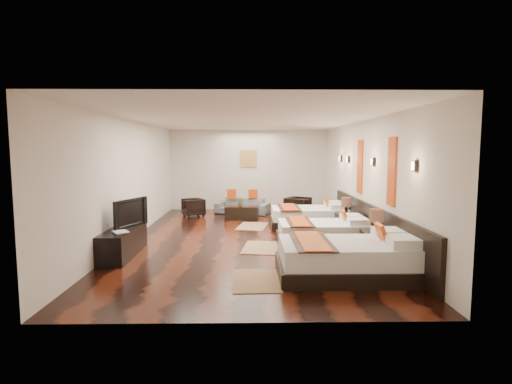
{
  "coord_description": "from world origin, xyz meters",
  "views": [
    {
      "loc": [
        0.02,
        -9.49,
        2.11
      ],
      "look_at": [
        0.19,
        0.12,
        1.1
      ],
      "focal_mm": 28.3,
      "sensor_mm": 36.0,
      "label": 1
    }
  ],
  "objects_px": {
    "nightstand_b": "(346,221)",
    "table_plant": "(240,202)",
    "bed_mid": "(324,233)",
    "tv_console": "(123,242)",
    "bed_near": "(350,258)",
    "book": "(114,233)",
    "tv": "(127,213)",
    "sofa": "(242,206)",
    "coffee_table": "(242,213)",
    "armchair_right": "(298,207)",
    "armchair_left": "(193,207)",
    "nightstand_a": "(376,242)",
    "figurine": "(133,213)",
    "bed_far": "(310,217)"
  },
  "relations": [
    {
      "from": "nightstand_b",
      "to": "tv",
      "type": "bearing_deg",
      "value": -159.66
    },
    {
      "from": "nightstand_b",
      "to": "table_plant",
      "type": "bearing_deg",
      "value": 140.02
    },
    {
      "from": "nightstand_b",
      "to": "armchair_right",
      "type": "relative_size",
      "value": 1.32
    },
    {
      "from": "figurine",
      "to": "coffee_table",
      "type": "height_order",
      "value": "figurine"
    },
    {
      "from": "bed_near",
      "to": "armchair_right",
      "type": "distance_m",
      "value": 5.95
    },
    {
      "from": "tv_console",
      "to": "coffee_table",
      "type": "height_order",
      "value": "tv_console"
    },
    {
      "from": "bed_far",
      "to": "tv",
      "type": "xyz_separation_m",
      "value": [
        -4.15,
        -2.83,
        0.56
      ]
    },
    {
      "from": "bed_near",
      "to": "armchair_left",
      "type": "height_order",
      "value": "bed_near"
    },
    {
      "from": "bed_mid",
      "to": "tv_console",
      "type": "bearing_deg",
      "value": -168.21
    },
    {
      "from": "bed_near",
      "to": "figurine",
      "type": "relative_size",
      "value": 6.27
    },
    {
      "from": "bed_mid",
      "to": "table_plant",
      "type": "bearing_deg",
      "value": 120.09
    },
    {
      "from": "bed_near",
      "to": "tv_console",
      "type": "xyz_separation_m",
      "value": [
        -4.2,
        1.4,
        -0.03
      ]
    },
    {
      "from": "bed_mid",
      "to": "tv",
      "type": "relative_size",
      "value": 2.01
    },
    {
      "from": "nightstand_b",
      "to": "tv_console",
      "type": "distance_m",
      "value": 5.32
    },
    {
      "from": "nightstand_b",
      "to": "table_plant",
      "type": "height_order",
      "value": "nightstand_b"
    },
    {
      "from": "sofa",
      "to": "coffee_table",
      "type": "height_order",
      "value": "sofa"
    },
    {
      "from": "coffee_table",
      "to": "table_plant",
      "type": "height_order",
      "value": "table_plant"
    },
    {
      "from": "nightstand_a",
      "to": "figurine",
      "type": "bearing_deg",
      "value": 166.53
    },
    {
      "from": "sofa",
      "to": "bed_near",
      "type": "bearing_deg",
      "value": -54.72
    },
    {
      "from": "armchair_left",
      "to": "armchair_right",
      "type": "height_order",
      "value": "armchair_right"
    },
    {
      "from": "bed_mid",
      "to": "nightstand_b",
      "type": "height_order",
      "value": "nightstand_b"
    },
    {
      "from": "nightstand_a",
      "to": "figurine",
      "type": "height_order",
      "value": "nightstand_a"
    },
    {
      "from": "tv",
      "to": "sofa",
      "type": "relative_size",
      "value": 0.57
    },
    {
      "from": "nightstand_a",
      "to": "book",
      "type": "height_order",
      "value": "nightstand_a"
    },
    {
      "from": "armchair_right",
      "to": "bed_mid",
      "type": "bearing_deg",
      "value": -146.96
    },
    {
      "from": "nightstand_b",
      "to": "tv_console",
      "type": "bearing_deg",
      "value": -158.34
    },
    {
      "from": "bed_near",
      "to": "bed_far",
      "type": "xyz_separation_m",
      "value": [
        -0.0,
        4.38,
        -0.03
      ]
    },
    {
      "from": "bed_mid",
      "to": "nightstand_a",
      "type": "bearing_deg",
      "value": -60.03
    },
    {
      "from": "figurine",
      "to": "armchair_left",
      "type": "relative_size",
      "value": 0.59
    },
    {
      "from": "bed_mid",
      "to": "nightstand_a",
      "type": "distance_m",
      "value": 1.5
    },
    {
      "from": "book",
      "to": "coffee_table",
      "type": "height_order",
      "value": "book"
    },
    {
      "from": "book",
      "to": "bed_near",
      "type": "bearing_deg",
      "value": -11.77
    },
    {
      "from": "bed_mid",
      "to": "armchair_right",
      "type": "xyz_separation_m",
      "value": [
        -0.14,
        3.67,
        0.06
      ]
    },
    {
      "from": "tv_console",
      "to": "armchair_right",
      "type": "bearing_deg",
      "value": 48.26
    },
    {
      "from": "nightstand_b",
      "to": "armchair_right",
      "type": "xyz_separation_m",
      "value": [
        -0.89,
        2.58,
        -0.01
      ]
    },
    {
      "from": "tv",
      "to": "armchair_left",
      "type": "bearing_deg",
      "value": 13.12
    },
    {
      "from": "bed_mid",
      "to": "book",
      "type": "relative_size",
      "value": 5.97
    },
    {
      "from": "bed_far",
      "to": "book",
      "type": "distance_m",
      "value": 5.47
    },
    {
      "from": "nightstand_b",
      "to": "table_plant",
      "type": "relative_size",
      "value": 3.74
    },
    {
      "from": "nightstand_b",
      "to": "tv_console",
      "type": "xyz_separation_m",
      "value": [
        -4.95,
        -1.96,
        -0.05
      ]
    },
    {
      "from": "bed_near",
      "to": "armchair_right",
      "type": "xyz_separation_m",
      "value": [
        -0.14,
        5.95,
        0.01
      ]
    },
    {
      "from": "nightstand_b",
      "to": "armchair_left",
      "type": "relative_size",
      "value": 1.47
    },
    {
      "from": "sofa",
      "to": "armchair_right",
      "type": "bearing_deg",
      "value": -2.24
    },
    {
      "from": "bed_near",
      "to": "bed_mid",
      "type": "relative_size",
      "value": 1.16
    },
    {
      "from": "nightstand_a",
      "to": "table_plant",
      "type": "distance_m",
      "value": 5.36
    },
    {
      "from": "figurine",
      "to": "armchair_right",
      "type": "relative_size",
      "value": 0.53
    },
    {
      "from": "tv_console",
      "to": "coffee_table",
      "type": "distance_m",
      "value": 4.78
    },
    {
      "from": "bed_near",
      "to": "book",
      "type": "xyz_separation_m",
      "value": [
        -4.2,
        0.87,
        0.26
      ]
    },
    {
      "from": "bed_mid",
      "to": "coffee_table",
      "type": "bearing_deg",
      "value": 119.74
    },
    {
      "from": "tv_console",
      "to": "table_plant",
      "type": "xyz_separation_m",
      "value": [
        2.26,
        4.21,
        0.25
      ]
    }
  ]
}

